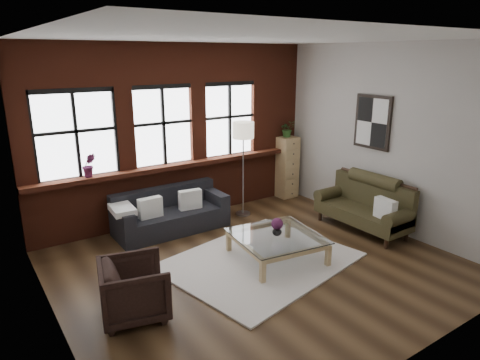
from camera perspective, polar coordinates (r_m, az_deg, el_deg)
floor at (r=6.45m, az=2.32°, el=-11.26°), size 5.50×5.50×0.00m
ceiling at (r=5.72m, az=2.70°, el=18.48°), size 5.50×5.50×0.00m
wall_back at (r=7.98m, az=-8.36°, el=6.17°), size 5.50×0.00×5.50m
wall_front at (r=4.24m, az=23.19°, el=-4.12°), size 5.50×0.00×5.50m
wall_left at (r=4.82m, az=-24.72°, el=-1.89°), size 0.00×5.00×5.00m
wall_right at (r=7.81m, az=18.97°, el=5.24°), size 0.00×5.00×5.00m
brick_backwall at (r=7.93m, az=-8.17°, el=6.11°), size 5.50×0.12×3.20m
sill_ledge at (r=7.96m, az=-7.72°, el=2.05°), size 5.50×0.30×0.08m
window_left at (r=7.31m, az=-21.03°, el=5.53°), size 1.38×0.10×1.50m
window_mid at (r=7.78m, az=-10.23°, el=6.95°), size 1.38×0.10×1.50m
window_right at (r=8.44m, az=-1.48°, el=7.92°), size 1.38×0.10×1.50m
wall_poster at (r=7.92m, az=17.27°, el=7.38°), size 0.05×0.74×0.94m
shag_rug at (r=6.54m, az=2.69°, el=-10.70°), size 3.01×2.56×0.03m
dark_sofa at (r=7.58m, az=-9.16°, el=-4.17°), size 1.96×0.79×0.71m
pillow_a at (r=7.28m, az=-11.87°, el=-3.63°), size 0.40×0.15×0.34m
pillow_b at (r=7.57m, az=-6.67°, el=-2.59°), size 0.41×0.19×0.34m
vintage_settee at (r=7.77m, az=16.00°, el=-3.27°), size 0.77×1.73×0.92m
pillow_settee at (r=7.37m, az=18.81°, el=-3.67°), size 0.18×0.39×0.34m
armchair at (r=5.31m, az=-13.90°, el=-13.94°), size 0.93×0.91×0.70m
coffee_table at (r=6.55m, az=4.90°, el=-8.95°), size 1.37×1.37×0.41m
vase at (r=6.44m, az=4.96°, el=-6.74°), size 0.16×0.16×0.15m
flowers at (r=6.40m, az=4.98°, el=-5.85°), size 0.18×0.18×0.18m
drawer_chest at (r=9.29m, az=6.18°, el=1.74°), size 0.41×0.41×1.32m
potted_plant_top at (r=9.12m, az=6.34°, el=6.80°), size 0.38×0.35×0.35m
floor_lamp at (r=8.06m, az=0.43°, el=1.92°), size 0.40×0.40×1.95m
sill_plant at (r=7.31m, az=-19.49°, el=1.88°), size 0.24×0.20×0.39m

